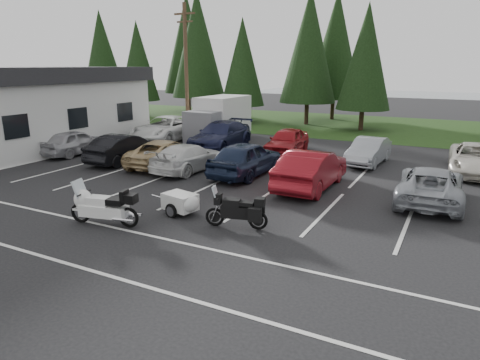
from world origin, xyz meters
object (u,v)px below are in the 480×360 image
utility_pole (186,70)px  car_near_0 (75,142)px  building (6,108)px  car_far_2 (287,141)px  car_far_3 (369,151)px  car_far_4 (476,159)px  adventure_motorcycle (236,208)px  box_truck (216,119)px  car_near_3 (189,157)px  car_far_0 (166,129)px  car_near_5 (311,169)px  car_far_1 (221,135)px  car_near_6 (431,185)px  car_near_2 (165,153)px  cargo_trailer (180,204)px  car_near_4 (246,158)px  touring_motorcycle (103,203)px  car_near_1 (125,148)px

utility_pole → car_near_0: size_ratio=2.12×
building → car_far_2: 17.39m
car_far_3 → car_far_4: car_far_4 is taller
building → adventure_motorcycle: 20.01m
car_far_2 → utility_pole: bearing=163.5°
box_truck → car_far_2: size_ratio=1.28×
car_far_2 → car_near_3: bearing=-117.6°
car_far_0 → adventure_motorcycle: 17.02m
car_near_5 → adventure_motorcycle: 5.54m
car_far_1 → building: bearing=-157.4°
car_near_3 → box_truck: bearing=-65.8°
car_far_0 → adventure_motorcycle: bearing=-49.5°
car_near_6 → car_far_3: (-3.38, 5.55, -0.00)m
car_near_2 → car_far_3: size_ratio=1.19×
car_near_0 → car_far_4: car_near_0 is taller
car_far_2 → cargo_trailer: (0.57, -11.54, -0.36)m
car_far_4 → cargo_trailer: size_ratio=3.09×
car_near_4 → car_far_1: car_far_1 is taller
utility_pole → car_near_3: size_ratio=1.96×
car_far_2 → car_far_1: bearing=-178.9°
building → car_far_2: (16.20, 6.08, -1.71)m
car_far_0 → adventure_motorcycle: car_far_0 is taller
touring_motorcycle → adventure_motorcycle: (3.90, 1.75, -0.06)m
car_far_0 → car_far_1: car_far_0 is taller
box_truck → car_near_4: (6.35, -8.02, -0.64)m
car_far_2 → cargo_trailer: 11.56m
box_truck → cargo_trailer: size_ratio=3.42×
car_far_0 → car_far_4: 18.73m
car_far_1 → car_far_4: bearing=-3.0°
car_near_2 → car_near_1: bearing=-0.6°
utility_pole → car_near_5: (11.75, -8.21, -3.88)m
car_near_1 → car_near_6: bearing=179.7°
car_near_1 → car_near_3: car_near_1 is taller
car_near_2 → car_near_4: (4.52, 0.19, 0.13)m
car_near_6 → touring_motorcycle: (-9.13, -7.47, 0.07)m
car_near_0 → car_near_5: size_ratio=0.85×
car_near_6 → cargo_trailer: size_ratio=2.97×
car_near_6 → car_far_1: (-12.39, 5.73, 0.14)m
utility_pole → box_truck: 3.85m
touring_motorcycle → car_near_1: bearing=115.5°
car_far_1 → car_near_3: bearing=-78.4°
car_near_1 → car_far_1: (2.63, 5.67, 0.07)m
building → car_far_0: 9.84m
utility_pole → car_near_2: 9.50m
car_near_1 → car_near_2: (2.52, 0.22, -0.07)m
utility_pole → car_far_0: utility_pole is taller
car_far_3 → car_near_6: bearing=-54.5°
car_near_1 → car_far_3: bearing=-154.9°
utility_pole → car_far_4: (17.93, -2.24, -3.99)m
car_far_0 → car_far_4: bearing=-6.0°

